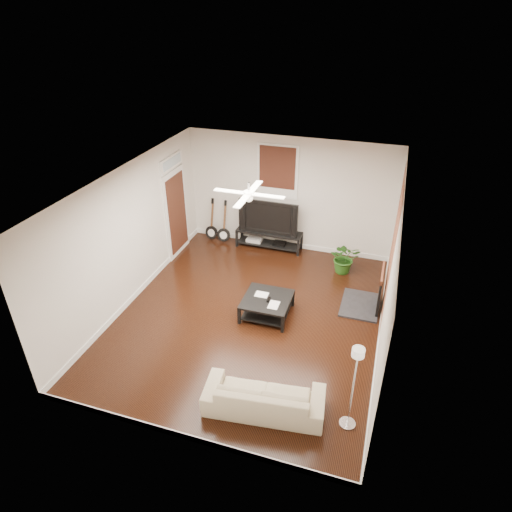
# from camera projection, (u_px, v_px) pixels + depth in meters

# --- Properties ---
(room) EXTENTS (5.01, 6.01, 2.81)m
(room) POSITION_uv_depth(u_px,v_px,m) (249.00, 255.00, 8.11)
(room) COLOR black
(room) RESTS_ON ground
(brick_accent) EXTENTS (0.02, 2.20, 2.80)m
(brick_accent) POSITION_uv_depth(u_px,v_px,m) (392.00, 250.00, 8.28)
(brick_accent) COLOR brown
(brick_accent) RESTS_ON floor
(fireplace) EXTENTS (0.80, 1.10, 0.92)m
(fireplace) POSITION_uv_depth(u_px,v_px,m) (370.00, 288.00, 8.83)
(fireplace) COLOR black
(fireplace) RESTS_ON floor
(window_back) EXTENTS (1.00, 0.06, 1.30)m
(window_back) POSITION_uv_depth(u_px,v_px,m) (277.00, 172.00, 10.35)
(window_back) COLOR #35150E
(window_back) RESTS_ON wall_back
(door_left) EXTENTS (0.08, 1.00, 2.50)m
(door_left) POSITION_uv_depth(u_px,v_px,m) (176.00, 205.00, 10.40)
(door_left) COLOR white
(door_left) RESTS_ON wall_left
(tv_stand) EXTENTS (1.64, 0.44, 0.46)m
(tv_stand) POSITION_uv_depth(u_px,v_px,m) (269.00, 239.00, 11.10)
(tv_stand) COLOR black
(tv_stand) RESTS_ON floor
(tv) EXTENTS (1.47, 0.19, 0.85)m
(tv) POSITION_uv_depth(u_px,v_px,m) (270.00, 215.00, 10.79)
(tv) COLOR black
(tv) RESTS_ON tv_stand
(coffee_table) EXTENTS (0.93, 0.93, 0.39)m
(coffee_table) POSITION_uv_depth(u_px,v_px,m) (267.00, 306.00, 8.76)
(coffee_table) COLOR black
(coffee_table) RESTS_ON floor
(sofa) EXTENTS (1.89, 0.92, 0.53)m
(sofa) POSITION_uv_depth(u_px,v_px,m) (264.00, 396.00, 6.70)
(sofa) COLOR tan
(sofa) RESTS_ON floor
(floor_lamp) EXTENTS (0.27, 0.27, 1.49)m
(floor_lamp) POSITION_uv_depth(u_px,v_px,m) (353.00, 388.00, 6.21)
(floor_lamp) COLOR white
(floor_lamp) RESTS_ON floor
(potted_plant) EXTENTS (0.77, 0.70, 0.74)m
(potted_plant) POSITION_uv_depth(u_px,v_px,m) (345.00, 258.00, 10.04)
(potted_plant) COLOR #245719
(potted_plant) RESTS_ON floor
(guitar_left) EXTENTS (0.37, 0.29, 1.10)m
(guitar_left) POSITION_uv_depth(u_px,v_px,m) (211.00, 220.00, 11.32)
(guitar_left) COLOR black
(guitar_left) RESTS_ON floor
(guitar_right) EXTENTS (0.35, 0.25, 1.10)m
(guitar_right) POSITION_uv_depth(u_px,v_px,m) (223.00, 223.00, 11.20)
(guitar_right) COLOR black
(guitar_right) RESTS_ON floor
(ceiling_fan) EXTENTS (1.24, 1.24, 0.32)m
(ceiling_fan) POSITION_uv_depth(u_px,v_px,m) (249.00, 194.00, 7.51)
(ceiling_fan) COLOR white
(ceiling_fan) RESTS_ON ceiling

